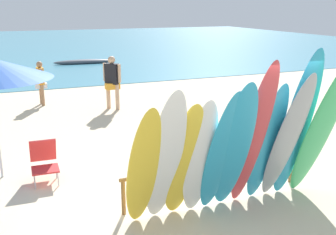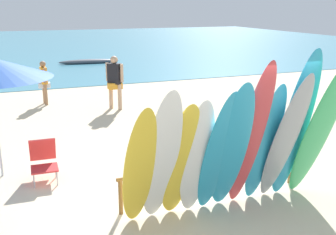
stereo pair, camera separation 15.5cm
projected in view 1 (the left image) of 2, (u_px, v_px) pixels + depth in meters
The scene contains 18 objects.
ground at pixel (77, 75), 19.76m from camera, with size 60.00×60.00×0.00m, color beige.
ocean_water at pixel (42, 44), 34.83m from camera, with size 60.00×40.00×0.02m, color teal.
surfboard_rack at pixel (215, 170), 7.13m from camera, with size 3.46×0.07×0.64m.
surfboard_yellow_0 at pixel (143, 169), 5.87m from camera, with size 0.49×0.07×2.16m, color yellow.
surfboard_white_1 at pixel (165, 159), 5.94m from camera, with size 0.54×0.06×2.41m, color white.
surfboard_yellow_2 at pixel (184, 162), 6.18m from camera, with size 0.57×0.08×2.11m, color yellow.
surfboard_white_3 at pixel (200, 159), 6.26m from camera, with size 0.49×0.07×2.12m, color white.
surfboard_teal_4 at pixel (221, 154), 6.31m from camera, with size 0.50×0.06×2.28m, color #289EC6.
surfboard_teal_5 at pixel (234, 148), 6.34m from camera, with size 0.55×0.08×2.44m, color #289EC6.
surfboard_red_6 at pixel (253, 137), 6.43m from camera, with size 0.46×0.08×2.71m, color #D13D42.
surfboard_teal_7 at pixel (267, 144), 6.73m from camera, with size 0.51×0.07×2.25m, color #289EC6.
surfboard_grey_8 at pixel (287, 139), 6.67m from camera, with size 0.49×0.08×2.52m, color #999EA3.
surfboard_teal_9 at pixel (297, 127), 6.74m from camera, with size 0.52×0.06×2.81m, color #289EC6.
surfboard_green_10 at pixel (320, 130), 6.79m from camera, with size 0.58×0.08×2.74m, color #38B266.
beachgoer_strolling at pixel (112, 79), 13.09m from camera, with size 0.48×0.51×1.74m.
beachgoer_photographing at pixel (41, 80), 13.71m from camera, with size 0.39×0.56×1.49m.
beach_chair_red at pixel (44, 160), 7.85m from camera, with size 0.52×0.72×0.81m.
distant_boat at pixel (84, 62), 23.46m from camera, with size 3.49×0.86×0.28m.
Camera 1 is at (-3.25, -5.82, 3.32)m, focal length 43.39 mm.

